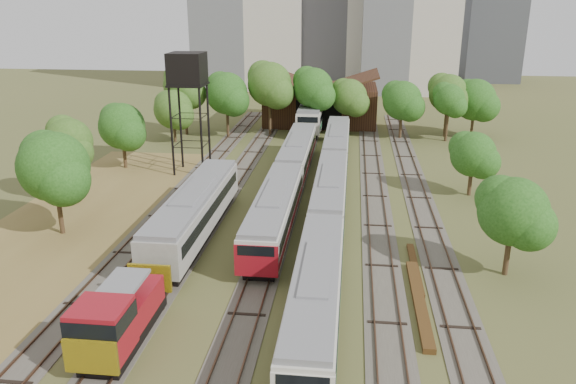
# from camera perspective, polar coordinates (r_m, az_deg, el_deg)

# --- Properties ---
(ground) EXTENTS (240.00, 240.00, 0.00)m
(ground) POSITION_cam_1_polar(r_m,az_deg,el_deg) (30.23, -1.49, -15.75)
(ground) COLOR #475123
(ground) RESTS_ON ground
(dry_grass_patch) EXTENTS (14.00, 60.00, 0.04)m
(dry_grass_patch) POSITION_cam_1_polar(r_m,az_deg,el_deg) (42.72, -24.69, -6.68)
(dry_grass_patch) COLOR brown
(dry_grass_patch) RESTS_ON ground
(tracks) EXTENTS (24.60, 80.00, 0.19)m
(tracks) POSITION_cam_1_polar(r_m,az_deg,el_deg) (52.68, 1.57, -0.17)
(tracks) COLOR #4C473D
(tracks) RESTS_ON ground
(railcar_red_set) EXTENTS (2.79, 34.58, 3.45)m
(railcar_red_set) POSITION_cam_1_polar(r_m,az_deg,el_deg) (51.10, -0.02, 1.34)
(railcar_red_set) COLOR black
(railcar_red_set) RESTS_ON ground
(railcar_green_set) EXTENTS (2.69, 52.08, 3.32)m
(railcar_green_set) POSITION_cam_1_polar(r_m,az_deg,el_deg) (47.65, 4.29, -0.11)
(railcar_green_set) COLOR black
(railcar_green_set) RESTS_ON ground
(railcar_rear) EXTENTS (3.16, 16.08, 3.91)m
(railcar_rear) POSITION_cam_1_polar(r_m,az_deg,el_deg) (80.13, 2.47, 7.91)
(railcar_rear) COLOR black
(railcar_rear) RESTS_ON ground
(shunter_locomotive) EXTENTS (2.65, 8.10, 3.47)m
(shunter_locomotive) POSITION_cam_1_polar(r_m,az_deg,el_deg) (30.81, -16.95, -12.27)
(shunter_locomotive) COLOR black
(shunter_locomotive) RESTS_ON ground
(old_grey_coach) EXTENTS (2.97, 18.00, 3.67)m
(old_grey_coach) POSITION_cam_1_polar(r_m,az_deg,el_deg) (43.28, -9.42, -1.95)
(old_grey_coach) COLOR black
(old_grey_coach) RESTS_ON ground
(water_tower) EXTENTS (3.58, 3.58, 12.36)m
(water_tower) POSITION_cam_1_polar(r_m,az_deg,el_deg) (58.43, -10.19, 11.89)
(water_tower) COLOR black
(water_tower) RESTS_ON ground
(rail_pile_near) EXTENTS (0.68, 10.23, 0.34)m
(rail_pile_near) POSITION_cam_1_polar(r_m,az_deg,el_deg) (34.96, 13.18, -10.80)
(rail_pile_near) COLOR #503316
(rail_pile_near) RESTS_ON ground
(rail_pile_far) EXTENTS (0.48, 7.68, 0.25)m
(rail_pile_far) POSITION_cam_1_polar(r_m,az_deg,el_deg) (38.99, 12.78, -7.59)
(rail_pile_far) COLOR #503316
(rail_pile_far) RESTS_ON ground
(maintenance_shed) EXTENTS (16.45, 11.55, 7.58)m
(maintenance_shed) POSITION_cam_1_polar(r_m,az_deg,el_deg) (83.97, 3.38, 8.98)
(maintenance_shed) COLOR #331C12
(maintenance_shed) RESTS_ON ground
(tree_band_left) EXTENTS (8.55, 57.58, 8.06)m
(tree_band_left) POSITION_cam_1_polar(r_m,az_deg,el_deg) (51.24, -21.22, 3.56)
(tree_band_left) COLOR #382616
(tree_band_left) RESTS_ON ground
(tree_band_far) EXTENTS (43.70, 9.36, 9.74)m
(tree_band_far) POSITION_cam_1_polar(r_m,az_deg,el_deg) (75.01, 3.76, 10.10)
(tree_band_far) COLOR #382616
(tree_band_far) RESTS_ON ground
(tree_band_right) EXTENTS (5.93, 42.27, 7.35)m
(tree_band_right) POSITION_cam_1_polar(r_m,az_deg,el_deg) (53.41, 18.47, 4.14)
(tree_band_right) COLOR #382616
(tree_band_right) RESTS_ON ground
(tower_far_right) EXTENTS (12.00, 12.00, 28.00)m
(tower_far_right) POSITION_cam_1_polar(r_m,az_deg,el_deg) (138.07, 20.14, 16.38)
(tower_far_right) COLOR #42444A
(tower_far_right) RESTS_ON ground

